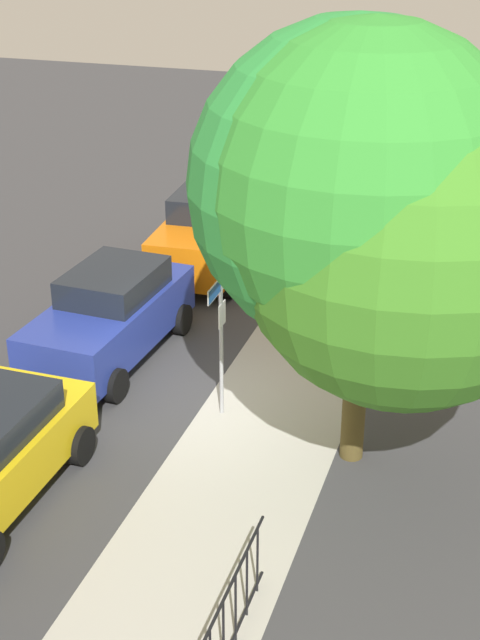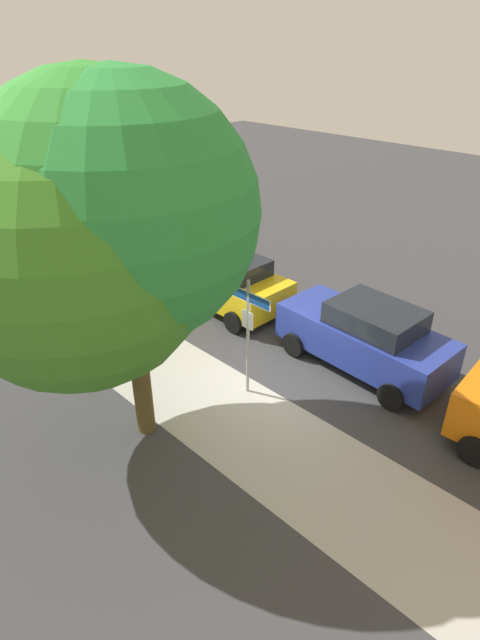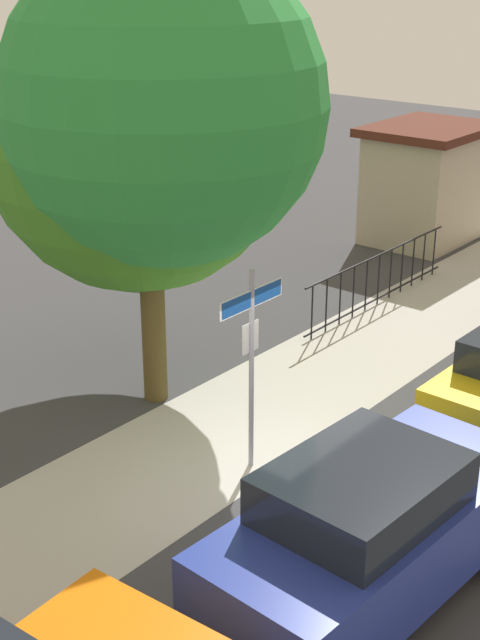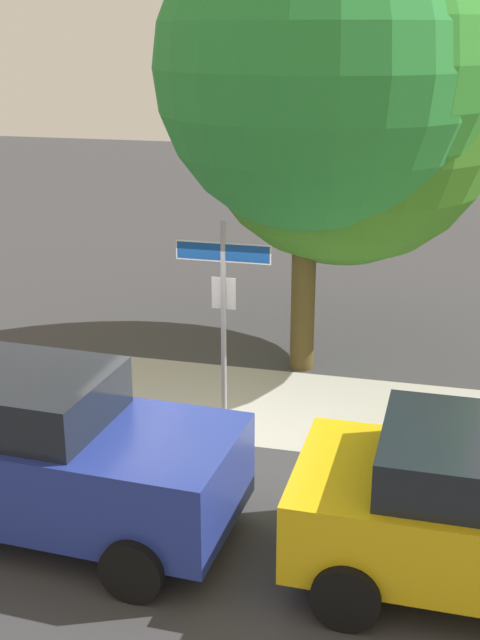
% 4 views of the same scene
% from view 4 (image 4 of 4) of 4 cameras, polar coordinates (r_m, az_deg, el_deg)
% --- Properties ---
extents(ground_plane, '(60.00, 60.00, 0.00)m').
position_cam_4_polar(ground_plane, '(11.20, -2.12, -8.23)').
color(ground_plane, '#38383A').
extents(sidewalk_strip, '(24.00, 2.60, 0.00)m').
position_cam_4_polar(sidewalk_strip, '(12.02, 8.90, -6.45)').
color(sidewalk_strip, '#AAA79D').
rests_on(sidewalk_strip, ground_plane).
extents(street_sign, '(1.24, 0.07, 2.87)m').
position_cam_4_polar(street_sign, '(10.80, -1.14, 1.80)').
color(street_sign, '#9EA0A5').
rests_on(street_sign, ground_plane).
extents(shade_tree, '(5.05, 5.61, 7.01)m').
position_cam_4_polar(shade_tree, '(12.72, 6.61, 15.85)').
color(shade_tree, '#504320').
rests_on(shade_tree, ground_plane).
extents(car_blue, '(4.38, 2.13, 1.79)m').
position_cam_4_polar(car_blue, '(9.30, -13.79, -8.58)').
color(car_blue, navy).
rests_on(car_blue, ground_plane).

